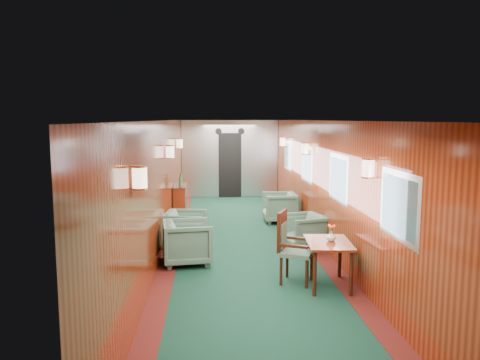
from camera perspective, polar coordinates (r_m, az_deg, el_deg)
The scene contains 12 objects.
room at distance 8.63m, azimuth 0.52°, elevation 2.18°, with size 12.00×12.10×2.40m.
bulkhead at distance 14.55m, azimuth -1.24°, elevation 2.56°, with size 2.98×0.17×2.39m.
windows_right at distance 9.13m, azimuth 9.75°, elevation 1.20°, with size 0.02×8.60×0.80m.
wall_sconces at distance 9.18m, azimuth 0.25°, elevation 3.47°, with size 2.97×7.97×0.25m.
dining_table at distance 6.96m, azimuth 10.72°, elevation -8.24°, with size 0.69×0.94×0.67m.
side_chair at distance 7.06m, azimuth 6.13°, elevation -7.75°, with size 0.62×0.63×1.08m.
credenza at distance 11.29m, azimuth -7.27°, elevation -2.74°, with size 0.30×0.96×1.14m.
flower_vase at distance 6.94m, azimuth 11.06°, elevation -6.75°, with size 0.14×0.14×0.15m, color beige.
armchair_left_near at distance 7.99m, azimuth -6.40°, elevation -7.55°, with size 0.78×0.80×0.73m, color #1B4032.
armchair_left_far at distance 9.06m, azimuth -6.67°, elevation -5.91°, with size 0.73×0.75×0.69m, color #1B4032.
armchair_right_near at distance 8.90m, azimuth 7.77°, elevation -6.25°, with size 0.71×0.73×0.66m, color #1B4032.
armchair_right_far at distance 11.12m, azimuth 4.83°, elevation -3.34°, with size 0.75×0.77×0.70m, color #1B4032.
Camera 1 is at (-0.65, -8.57, 2.43)m, focal length 35.00 mm.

